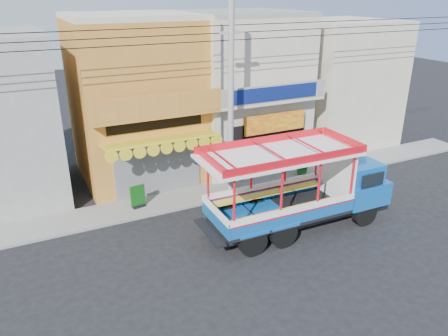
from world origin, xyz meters
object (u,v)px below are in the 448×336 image
Objects in this scene: utility_pole at (234,93)px; potted_plant_a at (302,165)px; potted_plant_c at (286,163)px; songthaew_truck at (310,185)px; green_sign at (138,198)px.

potted_plant_a is (4.38, 0.51, -4.38)m from utility_pole.
potted_plant_a is 0.92m from potted_plant_c.
potted_plant_a is 1.25× the size of potted_plant_c.
songthaew_truck is at bearing -15.25° from potted_plant_c.
utility_pole is 6.10m from potted_plant_c.
green_sign is 1.25× the size of potted_plant_c.
songthaew_truck is at bearing -160.13° from potted_plant_a.
songthaew_truck reaches higher than green_sign.
potted_plant_a is (8.87, -0.15, 0.09)m from green_sign.
songthaew_truck is 9.58× the size of potted_plant_c.
green_sign is 8.87m from potted_plant_a.
potted_plant_a is at bearing 57.14° from songthaew_truck.
potted_plant_a is at bearing 6.61° from utility_pole.
utility_pole is 5.25m from songthaew_truck.
potted_plant_c is at bearing 65.49° from songthaew_truck.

